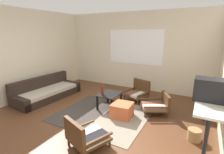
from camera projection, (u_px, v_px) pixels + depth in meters
name	position (u px, v px, depth m)	size (l,w,h in m)	color
ground_plane	(85.00, 125.00, 3.84)	(7.80, 7.80, 0.00)	#56331E
far_wall_with_window	(136.00, 51.00, 6.12)	(5.60, 0.13, 2.70)	beige
side_wall_left	(15.00, 56.00, 4.97)	(0.12, 6.60, 2.70)	beige
area_rug	(103.00, 114.00, 4.33)	(2.16, 1.91, 0.01)	#38332D
couch	(47.00, 92.00, 5.40)	(0.92, 2.11, 0.65)	black
coffee_table	(110.00, 96.00, 4.65)	(0.51, 0.64, 0.41)	black
armchair_by_window	(138.00, 92.00, 5.23)	(0.73, 0.73, 0.60)	#472D19
armchair_striped_foreground	(85.00, 135.00, 3.03)	(0.80, 0.80, 0.58)	#472D19
armchair_corner	(157.00, 105.00, 4.36)	(0.83, 0.80, 0.52)	#472D19
ottoman_orange	(122.00, 110.00, 4.19)	(0.47, 0.47, 0.34)	#BC5633
console_shelf	(208.00, 102.00, 3.17)	(0.42, 1.76, 0.85)	beige
crt_television	(210.00, 90.00, 2.98)	(0.52, 0.35, 0.39)	black
clay_vase	(209.00, 86.00, 3.41)	(0.23, 0.23, 0.31)	#A87047
glass_bottle	(102.00, 90.00, 4.55)	(0.07, 0.07, 0.28)	#5B2319
wicker_basket	(194.00, 135.00, 3.29)	(0.25, 0.25, 0.22)	#9E7A4C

